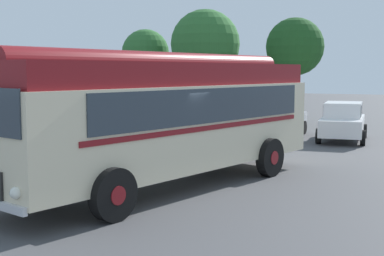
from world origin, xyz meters
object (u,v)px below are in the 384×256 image
(car_mid_left, at_px, (278,118))
(car_near_left, at_px, (225,117))
(car_mid_right, at_px, (343,121))
(vintage_bus, at_px, (168,115))

(car_mid_left, bearing_deg, car_near_left, -161.28)
(car_mid_left, height_order, car_mid_right, same)
(car_mid_left, distance_m, car_mid_right, 3.06)
(vintage_bus, distance_m, car_mid_right, 11.81)
(car_near_left, bearing_deg, car_mid_right, 2.81)
(car_near_left, height_order, car_mid_right, same)
(vintage_bus, relative_size, car_near_left, 2.44)
(vintage_bus, height_order, car_mid_right, vintage_bus)
(car_mid_left, relative_size, car_mid_right, 0.99)
(car_near_left, distance_m, car_mid_right, 5.36)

